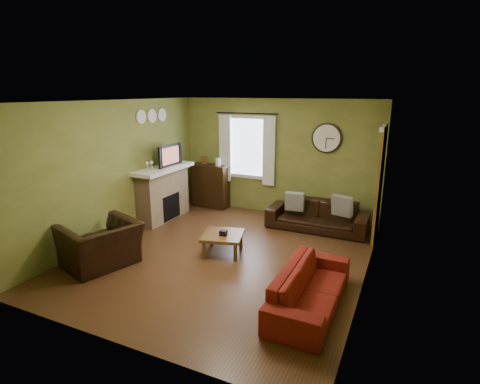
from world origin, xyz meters
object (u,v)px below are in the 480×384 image
at_px(armchair, 101,245).
at_px(sofa_brown, 317,216).
at_px(sofa_red, 310,288).
at_px(coffee_table, 223,244).
at_px(bookshelf, 211,186).

bearing_deg(armchair, sofa_brown, 156.39).
bearing_deg(sofa_red, coffee_table, 60.87).
bearing_deg(bookshelf, armchair, -90.58).
bearing_deg(coffee_table, armchair, -141.82).
bearing_deg(sofa_red, bookshelf, 45.04).
distance_m(armchair, coffee_table, 2.01).
relative_size(bookshelf, sofa_brown, 0.52).
bearing_deg(sofa_brown, armchair, -131.90).
distance_m(sofa_brown, armchair, 4.17).
height_order(sofa_red, coffee_table, sofa_red).
xyz_separation_m(bookshelf, coffee_table, (1.54, -2.33, -0.34)).
height_order(bookshelf, coffee_table, bookshelf).
distance_m(bookshelf, sofa_red, 4.73).
height_order(sofa_red, armchair, armchair).
xyz_separation_m(sofa_brown, sofa_red, (0.60, -2.87, -0.02)).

